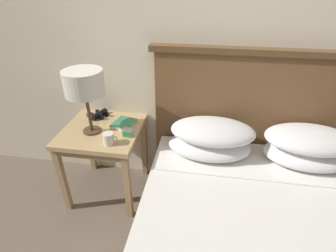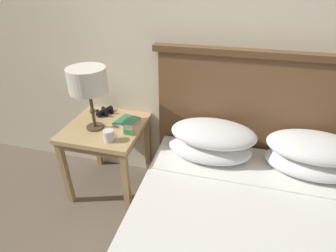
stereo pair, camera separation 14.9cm
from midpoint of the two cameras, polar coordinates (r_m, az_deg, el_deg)
wall_back at (r=1.95m, az=5.10°, el=20.07°), size 8.00×0.06×2.60m
nightstand at (r=2.12m, az=-15.91°, el=-2.50°), size 0.58×0.58×0.62m
bed at (r=1.73m, az=17.24°, el=-22.95°), size 1.64×1.92×1.21m
table_lamp at (r=1.90m, az=-20.01°, el=8.49°), size 0.27×0.27×0.47m
book_on_nightstand at (r=2.07m, az=-11.64°, el=0.46°), size 0.19×0.20×0.03m
binoculars_pair at (r=2.24m, az=-16.58°, el=2.42°), size 0.15×0.16×0.05m
coffee_mug at (r=1.86m, az=-15.05°, el=-2.74°), size 0.10×0.08×0.08m
alarm_clock at (r=1.92m, az=-11.02°, el=-1.45°), size 0.07×0.05×0.06m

